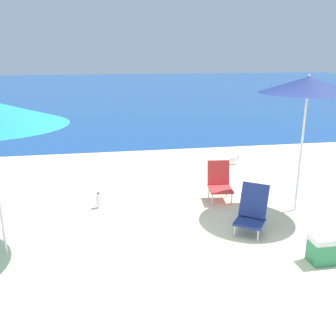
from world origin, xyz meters
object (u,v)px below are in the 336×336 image
object	(u,v)px
beach_chair_red	(219,181)
water_bottle	(99,202)
beach_umbrella_navy	(308,85)
seagull	(235,159)
beach_chair_navy	(252,210)
cooler_box	(327,249)

from	to	relation	value
beach_chair_red	water_bottle	xyz separation A→B (m)	(-2.23, -0.02, -0.24)
beach_umbrella_navy	beach_chair_red	size ratio (longest dim) A/B	3.23
beach_umbrella_navy	water_bottle	distance (m)	4.02
beach_umbrella_navy	seagull	distance (m)	3.50
seagull	beach_chair_navy	bearing A→B (deg)	-105.90
seagull	water_bottle	bearing A→B (deg)	-146.79
beach_umbrella_navy	water_bottle	bearing A→B (deg)	168.25
cooler_box	seagull	size ratio (longest dim) A/B	1.74
beach_chair_red	seagull	world-z (taller)	beach_chair_red
beach_chair_navy	cooler_box	xyz separation A→B (m)	(0.64, -1.00, -0.17)
beach_chair_red	seagull	distance (m)	2.41
beach_chair_red	cooler_box	world-z (taller)	beach_chair_red
beach_chair_navy	beach_chair_red	bearing A→B (deg)	129.43
beach_umbrella_navy	water_bottle	xyz separation A→B (m)	(-3.39, 0.70, -2.04)
beach_chair_navy	cooler_box	world-z (taller)	beach_chair_navy
cooler_box	seagull	world-z (taller)	cooler_box
beach_chair_red	water_bottle	size ratio (longest dim) A/B	2.51
cooler_box	water_bottle	bearing A→B (deg)	141.44
beach_chair_red	cooler_box	bearing A→B (deg)	-66.16
beach_chair_red	beach_chair_navy	xyz separation A→B (m)	(0.08, -1.37, -0.00)
beach_umbrella_navy	beach_chair_navy	distance (m)	2.19
beach_chair_red	seagull	xyz separation A→B (m)	(1.08, 2.14, -0.22)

